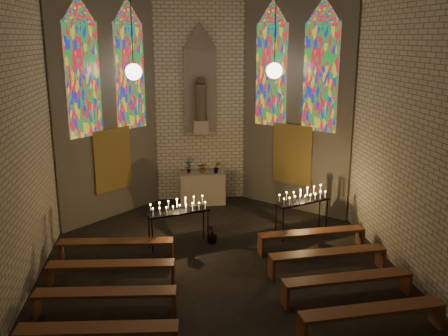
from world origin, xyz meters
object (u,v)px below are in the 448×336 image
at_px(aisle_flower_pot, 212,234).
at_px(votive_stand_right, 303,198).
at_px(altar, 202,188).
at_px(votive_stand_left, 178,209).

relative_size(aisle_flower_pot, votive_stand_right, 0.29).
distance_m(altar, aisle_flower_pot, 3.15).
bearing_deg(altar, votive_stand_right, -50.05).
height_order(aisle_flower_pot, votive_stand_left, votive_stand_left).
distance_m(votive_stand_left, votive_stand_right, 3.28).
bearing_deg(altar, votive_stand_left, -104.93).
xyz_separation_m(altar, aisle_flower_pot, (-0.01, -3.14, -0.27)).
bearing_deg(aisle_flower_pot, altar, 89.77).
distance_m(aisle_flower_pot, votive_stand_left, 1.13).
bearing_deg(votive_stand_right, aisle_flower_pot, 162.65).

